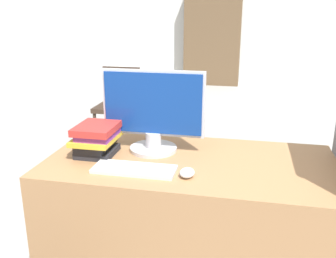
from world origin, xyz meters
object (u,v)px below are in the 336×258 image
at_px(book_stack, 97,139).
at_px(keyboard, 134,169).
at_px(monitor, 153,113).
at_px(far_chair, 119,101).
at_px(mouse, 187,173).

bearing_deg(book_stack, keyboard, -33.26).
bearing_deg(monitor, far_chair, 114.03).
bearing_deg(mouse, far_chair, 115.95).
relative_size(mouse, book_stack, 0.34).
bearing_deg(keyboard, far_chair, 111.11).
relative_size(monitor, book_stack, 1.97).
bearing_deg(monitor, book_stack, -156.53).
bearing_deg(far_chair, book_stack, -124.37).
xyz_separation_m(mouse, far_chair, (-1.18, 2.43, -0.29)).
bearing_deg(keyboard, monitor, 85.67).
relative_size(keyboard, far_chair, 0.45).
distance_m(keyboard, mouse, 0.25).
bearing_deg(mouse, keyboard, 177.68).
distance_m(keyboard, far_chair, 2.61).
bearing_deg(keyboard, mouse, -2.32).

